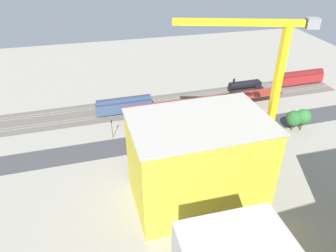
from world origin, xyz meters
TOP-DOWN VIEW (x-y plane):
  - ground_plane at (0.00, 0.00)m, footprint 202.94×202.94m
  - rail_bed at (0.00, -18.89)m, footprint 127.27×19.11m
  - street_asphalt at (0.00, 3.49)m, footprint 127.07×13.22m
  - track_rails at (0.00, -18.89)m, footprint 126.77×12.68m
  - platform_canopy_near at (-7.79, -9.75)m, footprint 56.77×6.96m
  - locomotive at (-29.08, -22.34)m, footprint 14.14×3.52m
  - passenger_coach at (-53.17, -22.34)m, footprint 19.21×3.67m
  - freight_coach_far at (19.43, -15.44)m, footprint 19.15×3.47m
  - parked_car_0 at (-20.26, 0.08)m, footprint 4.85×2.09m
  - parked_car_1 at (-13.55, -0.16)m, footprint 4.60×2.15m
  - parked_car_2 at (-7.49, 0.19)m, footprint 4.24×2.10m
  - parked_car_3 at (-1.68, -0.15)m, footprint 4.79×1.90m
  - parked_car_4 at (4.89, 0.24)m, footprint 4.48×1.91m
  - parked_car_5 at (11.39, 0.07)m, footprint 4.12×2.12m
  - construction_building at (8.53, 29.16)m, footprint 29.08×19.58m
  - construction_roof_slab at (8.53, 29.16)m, footprint 29.70×20.20m
  - tower_crane at (-7.19, 25.83)m, footprint 27.46×9.71m
  - box_truck_0 at (6.26, 13.83)m, footprint 10.51×3.69m
  - box_truck_1 at (8.02, 13.35)m, footprint 10.19×2.53m
  - box_truck_2 at (-2.24, 15.76)m, footprint 10.20×3.04m
  - street_tree_0 at (1.32, 8.73)m, footprint 4.54×4.54m
  - street_tree_1 at (8.93, 8.98)m, footprint 5.59×5.59m
  - street_tree_2 at (5.05, 7.92)m, footprint 4.59×4.59m
  - street_tree_3 at (-18.90, 7.57)m, footprint 4.20×4.20m
  - street_tree_4 at (-32.83, 8.89)m, footprint 4.75×4.75m
  - street_tree_5 at (-30.03, 8.38)m, footprint 4.89×4.89m
  - traffic_light at (24.94, -0.95)m, footprint 0.50×0.36m

SIDE VIEW (x-z plane):
  - ground_plane at x=0.00m, z-range 0.00..0.00m
  - rail_bed at x=0.00m, z-range 0.00..0.01m
  - street_asphalt at x=0.00m, z-range 0.00..0.01m
  - track_rails at x=0.00m, z-range 0.12..0.24m
  - parked_car_0 at x=-20.26m, z-range -0.09..1.56m
  - parked_car_4 at x=4.89m, z-range -0.08..1.56m
  - parked_car_5 at x=11.39m, z-range -0.09..1.58m
  - parked_car_1 at x=-13.55m, z-range -0.08..1.62m
  - parked_car_3 at x=-1.68m, z-range -0.10..1.64m
  - parked_car_2 at x=-7.49m, z-range -0.10..1.67m
  - box_truck_0 at x=6.26m, z-range 0.00..3.20m
  - box_truck_1 at x=8.02m, z-range 0.00..3.21m
  - box_truck_2 at x=-2.24m, z-range -0.02..3.28m
  - locomotive at x=-29.08m, z-range -0.77..4.63m
  - passenger_coach at x=-53.17m, z-range 0.13..5.91m
  - freight_coach_far at x=19.43m, z-range 0.16..6.12m
  - traffic_light at x=24.94m, z-range 1.05..7.29m
  - street_tree_5 at x=-30.03m, z-range 0.89..7.58m
  - platform_canopy_near at x=-7.79m, z-range 2.02..6.56m
  - street_tree_2 at x=5.05m, z-range 1.00..7.65m
  - street_tree_1 at x=8.93m, z-range 0.87..8.21m
  - street_tree_4 at x=-32.83m, z-range 1.19..8.37m
  - street_tree_3 at x=-18.90m, z-range 1.37..8.36m
  - street_tree_0 at x=1.32m, z-range 1.48..9.06m
  - construction_building at x=8.53m, z-range 0.00..20.47m
  - construction_roof_slab at x=8.53m, z-range 20.47..20.87m
  - tower_crane at x=-7.19m, z-range 3.76..43.39m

